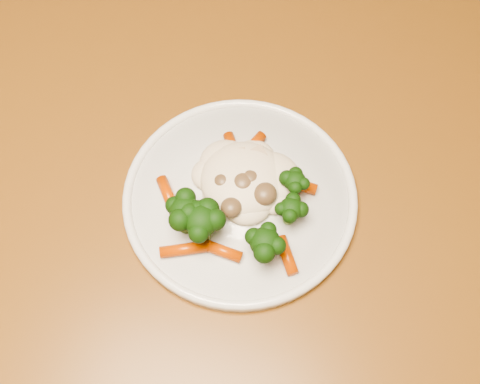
% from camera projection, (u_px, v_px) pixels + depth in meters
% --- Properties ---
extents(dining_table, '(1.50, 1.28, 0.75)m').
position_uv_depth(dining_table, '(268.00, 194.00, 0.76)').
color(dining_table, brown).
rests_on(dining_table, ground).
extents(plate, '(0.25, 0.25, 0.01)m').
position_uv_depth(plate, '(240.00, 198.00, 0.64)').
color(plate, white).
rests_on(plate, dining_table).
extents(meal, '(0.17, 0.17, 0.05)m').
position_uv_depth(meal, '(238.00, 199.00, 0.62)').
color(meal, '#F6E5C5').
rests_on(meal, plate).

